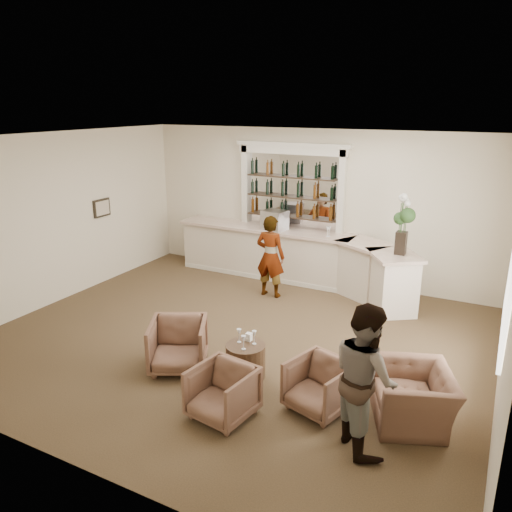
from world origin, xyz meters
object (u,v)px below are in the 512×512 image
at_px(guest, 365,377).
at_px(armchair_far, 413,397).
at_px(flower_vase, 403,221).
at_px(cocktail_table, 246,361).
at_px(espresso_machine, 275,220).
at_px(bar_counter, 297,258).
at_px(armchair_left, 178,345).
at_px(armchair_right, 320,386).
at_px(sommelier, 270,256).
at_px(armchair_center, 222,393).

height_order(guest, armchair_far, guest).
distance_m(armchair_far, flower_vase, 3.78).
xyz_separation_m(cocktail_table, espresso_machine, (-1.43, 3.98, 1.11)).
distance_m(bar_counter, armchair_left, 4.24).
distance_m(guest, armchair_right, 0.96).
distance_m(armchair_left, flower_vase, 4.59).
height_order(sommelier, guest, guest).
bearing_deg(guest, bar_counter, -9.89).
distance_m(cocktail_table, espresso_machine, 4.38).
distance_m(cocktail_table, sommelier, 3.26).
distance_m(cocktail_table, armchair_far, 2.36).
xyz_separation_m(bar_counter, espresso_machine, (-0.54, 0.01, 0.78)).
height_order(bar_counter, armchair_right, bar_counter).
height_order(guest, armchair_left, guest).
bearing_deg(armchair_center, armchair_left, 156.96).
xyz_separation_m(bar_counter, cocktail_table, (0.89, -3.97, -0.32)).
bearing_deg(armchair_right, armchair_far, 32.12).
height_order(bar_counter, sommelier, sommelier).
relative_size(guest, armchair_center, 2.35).
bearing_deg(cocktail_table, armchair_right, -12.82).
xyz_separation_m(armchair_left, armchair_far, (3.35, 0.28, -0.04)).
height_order(sommelier, armchair_left, sommelier).
bearing_deg(espresso_machine, armchair_left, -71.97).
height_order(espresso_machine, flower_vase, flower_vase).
height_order(guest, armchair_center, guest).
bearing_deg(bar_counter, armchair_left, -91.44).
distance_m(sommelier, guest, 4.77).
bearing_deg(sommelier, armchair_right, 125.02).
relative_size(guest, armchair_left, 2.10).
distance_m(cocktail_table, armchair_center, 1.02).
distance_m(bar_counter, armchair_center, 5.09).
xyz_separation_m(armchair_right, armchair_far, (1.12, 0.31, -0.00)).
bearing_deg(armchair_left, flower_vase, 28.93).
distance_m(sommelier, armchair_right, 4.06).
bearing_deg(armchair_far, armchair_right, -96.90).
relative_size(armchair_center, armchair_right, 1.00).
bearing_deg(cocktail_table, bar_counter, 102.63).
height_order(cocktail_table, armchair_left, armchair_left).
xyz_separation_m(armchair_center, espresso_machine, (-1.64, 4.98, 1.02)).
height_order(armchair_right, flower_vase, flower_vase).
relative_size(guest, armchair_right, 2.34).
height_order(cocktail_table, armchair_right, armchair_right).
height_order(cocktail_table, armchair_far, armchair_far).
bearing_deg(flower_vase, sommelier, -171.51).
bearing_deg(armchair_left, sommelier, 63.56).
bearing_deg(flower_vase, cocktail_table, -112.55).
xyz_separation_m(bar_counter, sommelier, (-0.18, -0.95, 0.27)).
height_order(bar_counter, armchair_center, bar_counter).
bearing_deg(armchair_right, sommelier, 141.73).
bearing_deg(espresso_machine, sommelier, -57.16).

